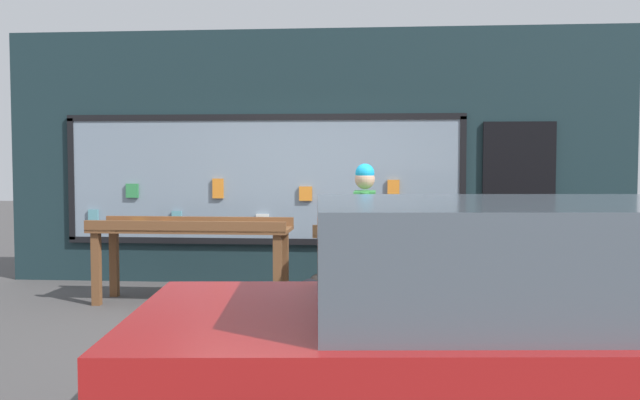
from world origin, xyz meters
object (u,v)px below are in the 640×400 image
display_table_right (417,240)px  person_browsing (365,229)px  display_table_left (192,236)px  sandwich_board_sign (605,268)px  parked_car (549,331)px  small_dog (312,290)px

display_table_right → person_browsing: person_browsing is taller
display_table_left → display_table_right: 2.53m
display_table_right → sandwich_board_sign: 2.05m
display_table_left → sandwich_board_sign: display_table_left is taller
display_table_right → sandwich_board_sign: bearing=0.8°
display_table_right → parked_car: 4.20m
parked_car → small_dog: bearing=109.1°
person_browsing → small_dog: person_browsing is taller
person_browsing → sandwich_board_sign: 2.70m
person_browsing → parked_car: 3.74m
small_dog → parked_car: size_ratio=0.13×
display_table_left → small_dog: display_table_left is taller
person_browsing → display_table_right: bearing=-44.3°
sandwich_board_sign → parked_car: size_ratio=0.20×
small_dog → sandwich_board_sign: sandwich_board_sign is taller
small_dog → person_browsing: bearing=-58.3°
display_table_right → person_browsing: 0.83m
person_browsing → small_dog: size_ratio=2.78×
display_table_left → parked_car: size_ratio=0.51×
person_browsing → parked_car: size_ratio=0.36×
sandwich_board_sign → person_browsing: bearing=-169.8°
display_table_right → sandwich_board_sign: display_table_right is taller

